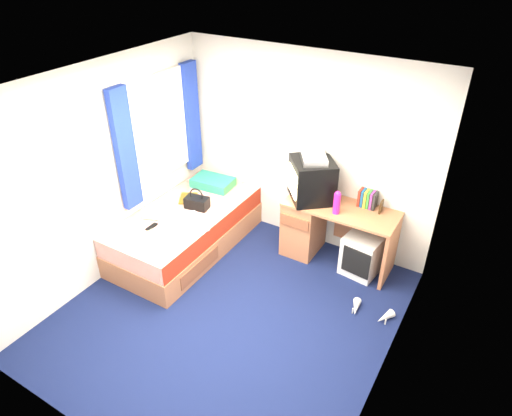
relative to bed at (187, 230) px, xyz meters
The scene contains 20 objects.
ground 1.33m from the bed, 32.39° to the right, with size 3.40×3.40×0.00m, color #0C1438.
room_shell 1.76m from the bed, 32.39° to the right, with size 3.40×3.40×3.40m.
bed is the anchor object (origin of this frame).
pillow 0.77m from the bed, 95.63° to the left, with size 0.53×0.34×0.12m, color #176897.
desk 1.62m from the bed, 27.21° to the left, with size 1.30×0.55×0.75m.
storage_cube 2.15m from the bed, 18.19° to the left, with size 0.39×0.39×0.49m, color silver.
crt_tv 1.68m from the bed, 29.33° to the left, with size 0.67×0.67×0.49m.
vcr 1.82m from the bed, 29.36° to the left, with size 0.38×0.27×0.07m, color #BEBDC0.
book_row 2.23m from the bed, 24.85° to the left, with size 0.20×0.13×0.20m.
picture_frame 2.36m from the bed, 22.21° to the left, with size 0.02×0.12×0.14m, color #302010.
pink_water_bottle 1.90m from the bed, 19.09° to the left, with size 0.08×0.08×0.25m, color #CE1D88.
aerosol_can 1.82m from the bed, 26.80° to the left, with size 0.05×0.05×0.19m, color silver.
handbag 0.39m from the bed, 60.02° to the left, with size 0.31×0.20×0.27m.
towel 0.51m from the bed, 39.19° to the right, with size 0.33×0.28×0.11m, color silver.
magazine 0.41m from the bed, 119.82° to the left, with size 0.21×0.28×0.01m, color gold.
water_bottle 0.51m from the bed, 122.86° to the right, with size 0.07×0.07×0.20m, color white.
colour_swatch_fan 0.65m from the bed, 93.90° to the right, with size 0.22×0.06×0.01m, color gold.
remote_control 0.56m from the bed, 102.52° to the right, with size 0.05×0.16×0.02m, color black.
window_assembly 1.25m from the bed, 155.62° to the left, with size 0.11×1.42×1.40m.
white_heels 2.40m from the bed, ahead, with size 0.46×0.25×0.09m.
Camera 1 is at (2.05, -2.88, 3.48)m, focal length 32.00 mm.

